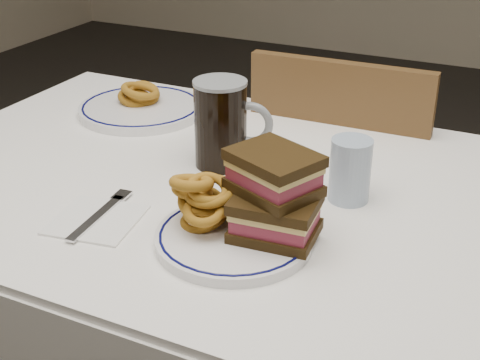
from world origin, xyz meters
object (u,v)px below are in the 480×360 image
at_px(reuben_sandwich, 275,195).
at_px(chair_far, 344,205).
at_px(main_plate, 234,237).
at_px(beer_mug, 222,123).
at_px(far_plate, 141,108).

bearing_deg(reuben_sandwich, chair_far, 96.12).
xyz_separation_m(main_plate, beer_mug, (-0.15, 0.25, 0.08)).
bearing_deg(far_plate, chair_far, 30.35).
height_order(reuben_sandwich, beer_mug, beer_mug).
xyz_separation_m(reuben_sandwich, far_plate, (-0.50, 0.38, -0.07)).
height_order(chair_far, far_plate, chair_far).
relative_size(beer_mug, far_plate, 0.59).
xyz_separation_m(chair_far, beer_mug, (-0.13, -0.42, 0.35)).
distance_m(beer_mug, far_plate, 0.35).
height_order(main_plate, reuben_sandwich, reuben_sandwich).
bearing_deg(chair_far, reuben_sandwich, -83.88).
relative_size(chair_far, reuben_sandwich, 5.67).
distance_m(reuben_sandwich, far_plate, 0.63).
xyz_separation_m(chair_far, far_plate, (-0.43, -0.25, 0.28)).
bearing_deg(far_plate, beer_mug, -29.32).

